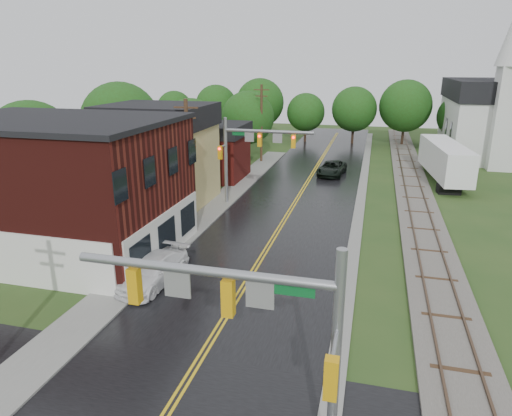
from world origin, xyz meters
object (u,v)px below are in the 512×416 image
at_px(tree_left_a, 33,146).
at_px(construction_barrel, 135,293).
at_px(tree_left_b, 122,123).
at_px(utility_pole_b, 188,159).
at_px(traffic_signal_near, 256,319).
at_px(utility_pole_c, 261,122).
at_px(pickup_white, 154,271).
at_px(church, 494,110).
at_px(semi_trailer, 445,159).
at_px(tree_left_e, 249,119).
at_px(brick_building, 59,186).
at_px(tree_left_c, 192,127).
at_px(suv_dark, 332,169).
at_px(traffic_signal_far, 251,146).

distance_m(tree_left_a, construction_barrel, 19.68).
bearing_deg(tree_left_b, utility_pole_b, -41.86).
distance_m(traffic_signal_near, utility_pole_c, 43.24).
xyz_separation_m(utility_pole_b, pickup_white, (2.00, -10.03, -3.97)).
height_order(traffic_signal_near, utility_pole_c, utility_pole_c).
relative_size(church, semi_trailer, 1.62).
xyz_separation_m(tree_left_b, tree_left_e, (9.00, 14.00, -0.90)).
bearing_deg(brick_building, church, 50.02).
relative_size(utility_pole_b, pickup_white, 1.75).
distance_m(tree_left_e, pickup_white, 34.41).
xyz_separation_m(tree_left_c, suv_dark, (15.89, -0.61, -3.78)).
relative_size(church, traffic_signal_near, 2.72).
height_order(brick_building, tree_left_c, brick_building).
bearing_deg(tree_left_e, semi_trailer, -16.57).
bearing_deg(traffic_signal_near, tree_left_b, 125.49).
bearing_deg(tree_left_a, brick_building, -43.13).
xyz_separation_m(brick_building, tree_left_a, (-7.36, 6.90, 0.96)).
height_order(church, tree_left_a, church).
bearing_deg(tree_left_a, utility_pole_b, 0.45).
distance_m(traffic_signal_far, tree_left_b, 15.21).
distance_m(tree_left_c, tree_left_e, 7.82).
xyz_separation_m(utility_pole_b, construction_barrel, (1.92, -12.00, -4.27)).
bearing_deg(tree_left_c, suv_dark, -2.18).
bearing_deg(church, tree_left_e, -164.80).
bearing_deg(construction_barrel, semi_trailer, 58.63).
bearing_deg(traffic_signal_far, church, 48.73).
bearing_deg(traffic_signal_near, utility_pole_c, 103.74).
distance_m(utility_pole_c, tree_left_b, 16.42).
bearing_deg(utility_pole_b, pickup_white, -78.73).
bearing_deg(traffic_signal_far, semi_trailer, 36.90).
bearing_deg(semi_trailer, pickup_white, -123.04).
distance_m(tree_left_c, suv_dark, 16.34).
bearing_deg(tree_left_c, tree_left_a, -108.43).
distance_m(brick_building, tree_left_b, 17.80).
relative_size(traffic_signal_far, suv_dark, 1.40).
bearing_deg(brick_building, tree_left_b, 107.61).
relative_size(brick_building, tree_left_c, 1.87).
relative_size(brick_building, church, 0.71).
bearing_deg(utility_pole_b, traffic_signal_near, -62.81).
distance_m(traffic_signal_far, tree_left_c, 16.56).
bearing_deg(utility_pole_b, tree_left_c, 111.49).
bearing_deg(brick_building, utility_pole_b, 50.93).
xyz_separation_m(utility_pole_b, utility_pole_c, (0.00, 22.00, 0.00)).
bearing_deg(construction_barrel, church, 60.36).
xyz_separation_m(tree_left_e, semi_trailer, (21.88, -6.51, -2.53)).
bearing_deg(traffic_signal_far, traffic_signal_near, -74.48).
bearing_deg(suv_dark, utility_pole_b, -110.72).
height_order(pickup_white, construction_barrel, pickup_white).
bearing_deg(church, brick_building, -129.98).
xyz_separation_m(semi_trailer, construction_barrel, (-17.92, -29.39, -1.83)).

